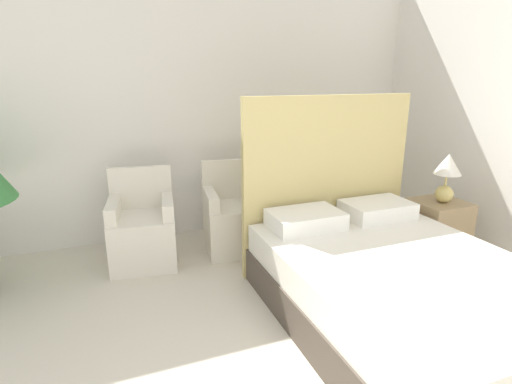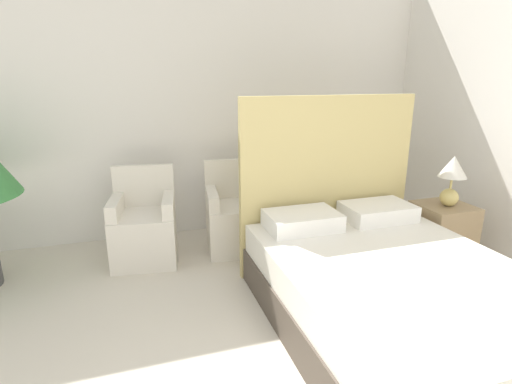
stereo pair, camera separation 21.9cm
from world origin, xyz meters
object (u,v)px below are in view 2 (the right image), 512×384
(bed, at_px, (387,284))
(armchair_near_window_left, at_px, (145,231))
(table_lamp, at_px, (452,175))
(armchair_near_window_right, at_px, (236,221))
(nightstand, at_px, (441,234))

(bed, bearing_deg, armchair_near_window_left, 135.15)
(armchair_near_window_left, bearing_deg, table_lamp, -11.49)
(armchair_near_window_right, bearing_deg, bed, -59.80)
(armchair_near_window_left, xyz_separation_m, armchair_near_window_right, (0.91, 0.00, 0.00))
(armchair_near_window_right, xyz_separation_m, nightstand, (1.75, -0.91, -0.01))
(nightstand, height_order, table_lamp, table_lamp)
(nightstand, bearing_deg, bed, -147.90)
(bed, bearing_deg, armchair_near_window_right, 113.34)
(nightstand, bearing_deg, armchair_near_window_right, 152.50)
(armchair_near_window_right, height_order, table_lamp, table_lamp)
(armchair_near_window_right, distance_m, table_lamp, 2.07)
(bed, relative_size, armchair_near_window_left, 2.42)
(bed, distance_m, table_lamp, 1.37)
(table_lamp, bearing_deg, armchair_near_window_left, 160.56)
(armchair_near_window_right, bearing_deg, table_lamp, -21.30)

